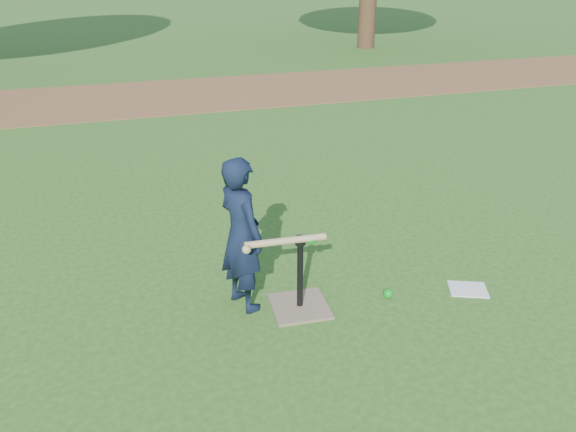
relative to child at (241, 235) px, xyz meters
name	(u,v)px	position (x,y,z in m)	size (l,w,h in m)	color
ground	(251,314)	(0.02, -0.15, -0.61)	(80.00, 80.00, 0.00)	#285116
dirt_strip	(155,97)	(0.02, 7.35, -0.60)	(24.00, 3.00, 0.01)	brown
child	(241,235)	(0.00, 0.00, 0.00)	(0.44, 0.29, 1.21)	black
wiffle_ball_ground	(388,294)	(1.11, -0.27, -0.57)	(0.08, 0.08, 0.08)	#0C8D1D
clipboard	(468,289)	(1.79, -0.37, -0.60)	(0.30, 0.23, 0.01)	silver
batting_tee	(300,295)	(0.40, -0.18, -0.49)	(0.46, 0.46, 0.61)	#7B654E
swing_action	(287,241)	(0.29, -0.21, 0.00)	(0.63, 0.12, 0.09)	tan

